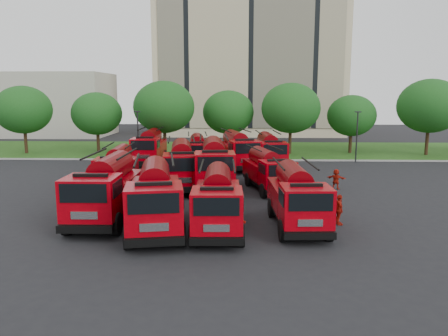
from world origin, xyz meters
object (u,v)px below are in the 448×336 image
(fire_truck_10, at_px, (238,150))
(firefighter_0, at_px, (230,237))
(fire_truck_3, at_px, (297,197))
(fire_truck_8, at_px, (150,147))
(firefighter_3, at_px, (315,232))
(fire_truck_0, at_px, (106,189))
(fire_truck_9, at_px, (198,151))
(fire_truck_5, at_px, (182,165))
(firefighter_1, at_px, (238,240))
(fire_truck_7, at_px, (268,170))
(fire_truck_1, at_px, (155,197))
(fire_truck_4, at_px, (117,167))
(fire_truck_6, at_px, (214,164))
(firefighter_2, at_px, (338,225))
(fire_truck_2, at_px, (218,200))
(fire_truck_11, at_px, (269,151))
(firefighter_4, at_px, (127,199))
(firefighter_5, at_px, (336,189))

(fire_truck_10, xyz_separation_m, firefighter_0, (-0.39, -19.70, -1.69))
(firefighter_0, bearing_deg, fire_truck_3, 8.84)
(firefighter_0, bearing_deg, fire_truck_8, 90.47)
(fire_truck_8, bearing_deg, firefighter_3, -60.89)
(fire_truck_0, height_order, fire_truck_10, fire_truck_0)
(fire_truck_9, xyz_separation_m, firefighter_0, (3.40, -20.05, -1.50))
(fire_truck_0, bearing_deg, fire_truck_5, 69.24)
(firefighter_1, bearing_deg, fire_truck_7, 98.22)
(fire_truck_1, height_order, firefighter_0, fire_truck_1)
(fire_truck_0, distance_m, fire_truck_4, 8.63)
(fire_truck_6, bearing_deg, firefighter_2, -55.88)
(firefighter_2, bearing_deg, fire_truck_2, 94.15)
(fire_truck_0, relative_size, fire_truck_8, 1.04)
(fire_truck_3, xyz_separation_m, fire_truck_4, (-12.03, 9.26, -0.08))
(fire_truck_0, xyz_separation_m, fire_truck_5, (3.08, 8.41, -0.03))
(fire_truck_11, xyz_separation_m, firefighter_2, (2.49, -17.73, -1.59))
(fire_truck_2, relative_size, firefighter_1, 4.03)
(fire_truck_8, bearing_deg, fire_truck_9, -22.08)
(fire_truck_0, bearing_deg, firefighter_1, -24.92)
(fire_truck_1, distance_m, firefighter_2, 9.78)
(fire_truck_8, distance_m, fire_truck_9, 5.23)
(firefighter_1, bearing_deg, firefighter_3, 37.99)
(fire_truck_7, relative_size, firefighter_2, 4.05)
(fire_truck_7, xyz_separation_m, fire_truck_11, (0.74, 9.39, 0.13))
(fire_truck_4, xyz_separation_m, fire_truck_6, (7.19, -0.14, 0.31))
(fire_truck_3, relative_size, firefighter_3, 3.59)
(firefighter_0, height_order, firefighter_1, firefighter_1)
(fire_truck_0, xyz_separation_m, fire_truck_8, (-1.48, 19.13, -0.07))
(fire_truck_3, bearing_deg, firefighter_4, 149.10)
(fire_truck_11, height_order, firefighter_1, fire_truck_11)
(fire_truck_10, bearing_deg, firefighter_3, -91.93)
(fire_truck_11, distance_m, firefighter_3, 19.16)
(fire_truck_5, bearing_deg, fire_truck_6, -9.97)
(fire_truck_0, relative_size, firefighter_4, 4.35)
(fire_truck_0, distance_m, fire_truck_8, 19.18)
(fire_truck_1, relative_size, firefighter_2, 4.70)
(fire_truck_6, height_order, fire_truck_9, fire_truck_6)
(fire_truck_9, bearing_deg, fire_truck_7, -64.67)
(fire_truck_7, relative_size, firefighter_5, 4.47)
(firefighter_1, bearing_deg, fire_truck_10, 109.24)
(fire_truck_4, distance_m, fire_truck_10, 12.34)
(firefighter_1, xyz_separation_m, firefighter_2, (5.36, 2.65, 0.00))
(fire_truck_0, xyz_separation_m, fire_truck_4, (-1.73, 8.45, -0.25))
(firefighter_4, bearing_deg, firefighter_0, 174.47)
(fire_truck_2, bearing_deg, firefighter_2, 7.87)
(fire_truck_4, height_order, firefighter_2, fire_truck_4)
(fire_truck_4, relative_size, fire_truck_10, 0.85)
(fire_truck_4, xyz_separation_m, firefighter_1, (8.95, -11.70, -1.48))
(fire_truck_2, height_order, firefighter_4, fire_truck_2)
(fire_truck_11, height_order, firefighter_2, fire_truck_11)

